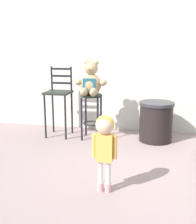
# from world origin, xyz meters

# --- Properties ---
(ground_plane) EXTENTS (24.00, 24.00, 0.00)m
(ground_plane) POSITION_xyz_m (0.00, 0.00, 0.00)
(ground_plane) COLOR gray
(building_wall) EXTENTS (7.71, 0.30, 3.37)m
(building_wall) POSITION_xyz_m (0.00, 1.79, 1.69)
(building_wall) COLOR silver
(building_wall) RESTS_ON ground_plane
(bar_stool_with_teddy) EXTENTS (0.36, 0.36, 0.77)m
(bar_stool_with_teddy) POSITION_xyz_m (-0.96, 1.02, 0.54)
(bar_stool_with_teddy) COLOR black
(bar_stool_with_teddy) RESTS_ON ground_plane
(teddy_bear) EXTENTS (0.53, 0.48, 0.57)m
(teddy_bear) POSITION_xyz_m (-0.96, 0.99, 0.98)
(teddy_bear) COLOR tan
(teddy_bear) RESTS_ON bar_stool_with_teddy
(child_walking) EXTENTS (0.27, 0.21, 0.85)m
(child_walking) POSITION_xyz_m (-0.40, -0.71, 0.62)
(child_walking) COLOR #CB9998
(child_walking) RESTS_ON ground_plane
(trash_bin) EXTENTS (0.57, 0.57, 0.66)m
(trash_bin) POSITION_xyz_m (0.12, 1.13, 0.33)
(trash_bin) COLOR black
(trash_bin) RESTS_ON ground_plane
(bar_chair_empty) EXTENTS (0.43, 0.43, 1.21)m
(bar_chair_empty) POSITION_xyz_m (-1.56, 1.08, 0.71)
(bar_chair_empty) COLOR black
(bar_chair_empty) RESTS_ON ground_plane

